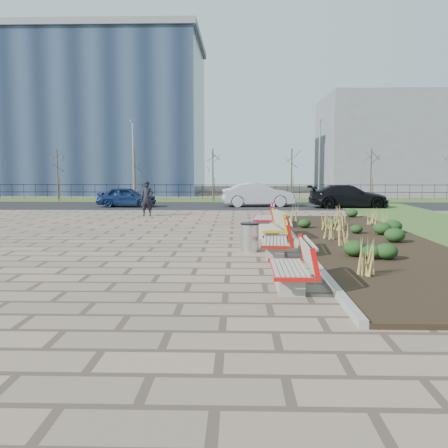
{
  "coord_description": "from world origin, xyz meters",
  "views": [
    {
      "loc": [
        1.91,
        -11.75,
        2.56
      ],
      "look_at": [
        1.5,
        3.0,
        0.9
      ],
      "focal_mm": 40.0,
      "sensor_mm": 36.0,
      "label": 1
    }
  ],
  "objects_px": {
    "car_blue": "(127,197)",
    "lamp_west": "(133,162)",
    "bench_d": "(263,217)",
    "lamp_east": "(319,162)",
    "pedestrian": "(147,199)",
    "bench_c": "(268,226)",
    "bench_a": "(289,265)",
    "car_silver": "(258,195)",
    "car_black": "(348,196)",
    "bench_b": "(275,239)",
    "litter_bin": "(250,238)"
  },
  "relations": [
    {
      "from": "bench_a",
      "to": "car_silver",
      "type": "xyz_separation_m",
      "value": [
        0.26,
        22.74,
        0.31
      ]
    },
    {
      "from": "bench_a",
      "to": "car_blue",
      "type": "relative_size",
      "value": 0.55
    },
    {
      "from": "bench_c",
      "to": "car_blue",
      "type": "height_order",
      "value": "car_blue"
    },
    {
      "from": "bench_b",
      "to": "bench_c",
      "type": "distance_m",
      "value": 3.28
    },
    {
      "from": "bench_c",
      "to": "bench_d",
      "type": "xyz_separation_m",
      "value": [
        0.0,
        3.48,
        0.0
      ]
    },
    {
      "from": "bench_c",
      "to": "car_silver",
      "type": "bearing_deg",
      "value": 82.76
    },
    {
      "from": "bench_c",
      "to": "litter_bin",
      "type": "xyz_separation_m",
      "value": [
        -0.72,
        -2.47,
        -0.07
      ]
    },
    {
      "from": "car_black",
      "to": "lamp_east",
      "type": "distance_m",
      "value": 6.04
    },
    {
      "from": "bench_b",
      "to": "lamp_east",
      "type": "distance_m",
      "value": 24.0
    },
    {
      "from": "bench_a",
      "to": "lamp_east",
      "type": "bearing_deg",
      "value": 79.96
    },
    {
      "from": "bench_a",
      "to": "car_blue",
      "type": "xyz_separation_m",
      "value": [
        -8.38,
        22.06,
        0.17
      ]
    },
    {
      "from": "bench_c",
      "to": "car_blue",
      "type": "distance_m",
      "value": 17.05
    },
    {
      "from": "bench_d",
      "to": "litter_bin",
      "type": "xyz_separation_m",
      "value": [
        -0.72,
        -5.95,
        -0.07
      ]
    },
    {
      "from": "car_silver",
      "to": "lamp_west",
      "type": "distance_m",
      "value": 10.55
    },
    {
      "from": "lamp_west",
      "to": "bench_c",
      "type": "bearing_deg",
      "value": -65.84
    },
    {
      "from": "bench_d",
      "to": "lamp_west",
      "type": "bearing_deg",
      "value": 123.3
    },
    {
      "from": "car_black",
      "to": "lamp_west",
      "type": "relative_size",
      "value": 0.84
    },
    {
      "from": "bench_b",
      "to": "bench_c",
      "type": "relative_size",
      "value": 1.0
    },
    {
      "from": "car_silver",
      "to": "lamp_west",
      "type": "xyz_separation_m",
      "value": [
        -9.26,
        4.53,
        2.23
      ]
    },
    {
      "from": "bench_a",
      "to": "lamp_east",
      "type": "relative_size",
      "value": 0.35
    },
    {
      "from": "car_blue",
      "to": "car_silver",
      "type": "distance_m",
      "value": 8.67
    },
    {
      "from": "bench_d",
      "to": "lamp_west",
      "type": "distance_m",
      "value": 19.03
    },
    {
      "from": "car_blue",
      "to": "lamp_west",
      "type": "height_order",
      "value": "lamp_west"
    },
    {
      "from": "bench_a",
      "to": "car_blue",
      "type": "bearing_deg",
      "value": 111.16
    },
    {
      "from": "bench_b",
      "to": "car_black",
      "type": "relative_size",
      "value": 0.41
    },
    {
      "from": "litter_bin",
      "to": "lamp_east",
      "type": "xyz_separation_m",
      "value": [
        5.72,
        22.53,
        2.61
      ]
    },
    {
      "from": "bench_b",
      "to": "car_silver",
      "type": "xyz_separation_m",
      "value": [
        0.26,
        18.81,
        0.31
      ]
    },
    {
      "from": "litter_bin",
      "to": "car_silver",
      "type": "bearing_deg",
      "value": 86.87
    },
    {
      "from": "bench_a",
      "to": "pedestrian",
      "type": "height_order",
      "value": "pedestrian"
    },
    {
      "from": "car_blue",
      "to": "car_black",
      "type": "height_order",
      "value": "car_black"
    },
    {
      "from": "bench_d",
      "to": "lamp_east",
      "type": "bearing_deg",
      "value": 78.02
    },
    {
      "from": "pedestrian",
      "to": "car_blue",
      "type": "bearing_deg",
      "value": 107.06
    },
    {
      "from": "bench_b",
      "to": "car_blue",
      "type": "height_order",
      "value": "car_blue"
    },
    {
      "from": "pedestrian",
      "to": "lamp_east",
      "type": "xyz_separation_m",
      "value": [
        10.94,
        11.28,
        2.1
      ]
    },
    {
      "from": "pedestrian",
      "to": "bench_d",
      "type": "bearing_deg",
      "value": -46.62
    },
    {
      "from": "bench_b",
      "to": "litter_bin",
      "type": "bearing_deg",
      "value": 136.01
    },
    {
      "from": "car_silver",
      "to": "lamp_east",
      "type": "height_order",
      "value": "lamp_east"
    },
    {
      "from": "bench_d",
      "to": "pedestrian",
      "type": "height_order",
      "value": "pedestrian"
    },
    {
      "from": "bench_b",
      "to": "bench_c",
      "type": "xyz_separation_m",
      "value": [
        0.0,
        3.28,
        0.0
      ]
    },
    {
      "from": "lamp_west",
      "to": "car_blue",
      "type": "bearing_deg",
      "value": -83.25
    },
    {
      "from": "bench_c",
      "to": "lamp_east",
      "type": "height_order",
      "value": "lamp_east"
    },
    {
      "from": "bench_c",
      "to": "bench_d",
      "type": "relative_size",
      "value": 1.0
    },
    {
      "from": "bench_d",
      "to": "car_black",
      "type": "bearing_deg",
      "value": 66.28
    },
    {
      "from": "pedestrian",
      "to": "bench_b",
      "type": "bearing_deg",
      "value": -68.66
    },
    {
      "from": "lamp_west",
      "to": "pedestrian",
      "type": "bearing_deg",
      "value": -74.82
    },
    {
      "from": "car_blue",
      "to": "car_silver",
      "type": "xyz_separation_m",
      "value": [
        8.64,
        0.68,
        0.13
      ]
    },
    {
      "from": "car_silver",
      "to": "car_blue",
      "type": "bearing_deg",
      "value": 88.28
    },
    {
      "from": "car_silver",
      "to": "lamp_east",
      "type": "xyz_separation_m",
      "value": [
        4.74,
        4.53,
        2.23
      ]
    },
    {
      "from": "bench_d",
      "to": "bench_b",
      "type": "bearing_deg",
      "value": -85.19
    },
    {
      "from": "bench_a",
      "to": "car_silver",
      "type": "bearing_deg",
      "value": 89.69
    }
  ]
}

